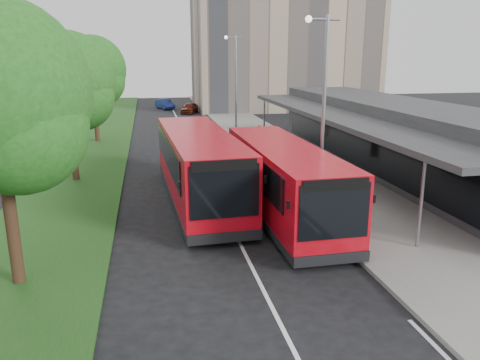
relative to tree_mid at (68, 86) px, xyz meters
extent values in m
plane|color=black|center=(7.01, -9.05, -5.05)|extent=(120.00, 120.00, 0.00)
cube|color=slate|center=(13.01, 10.95, -4.98)|extent=(5.00, 80.00, 0.15)
cube|color=#174315|center=(0.01, 10.95, -5.00)|extent=(5.00, 80.00, 0.10)
cube|color=silver|center=(7.01, 5.95, -5.05)|extent=(0.12, 70.00, 0.01)
cube|color=silver|center=(10.31, -17.05, -5.05)|extent=(0.12, 2.00, 0.01)
cube|color=silver|center=(10.31, -11.05, -5.05)|extent=(0.12, 2.00, 0.01)
cube|color=silver|center=(10.31, -5.05, -5.05)|extent=(0.12, 2.00, 0.01)
cube|color=silver|center=(10.31, 0.95, -5.05)|extent=(0.12, 2.00, 0.01)
cube|color=silver|center=(10.31, 6.95, -5.05)|extent=(0.12, 2.00, 0.01)
cube|color=silver|center=(10.31, 12.95, -5.05)|extent=(0.12, 2.00, 0.01)
cube|color=silver|center=(10.31, 18.95, -5.05)|extent=(0.12, 2.00, 0.01)
cube|color=silver|center=(10.31, 24.95, -5.05)|extent=(0.12, 2.00, 0.01)
cube|color=silver|center=(10.31, 30.95, -5.05)|extent=(0.12, 2.00, 0.01)
cube|color=silver|center=(10.31, 36.95, -5.05)|extent=(0.12, 2.00, 0.01)
cube|color=tan|center=(21.01, 32.95, 3.95)|extent=(22.00, 12.00, 18.00)
cube|color=#28282A|center=(18.01, -1.05, -3.05)|extent=(5.00, 26.00, 4.00)
cube|color=black|center=(15.49, -1.05, -3.45)|extent=(0.06, 24.00, 2.20)
cube|color=#28282A|center=(14.21, -1.05, -1.75)|extent=(2.80, 26.00, 0.25)
cylinder|color=gray|center=(12.91, -12.05, -3.40)|extent=(0.12, 0.12, 3.30)
cylinder|color=gray|center=(12.91, 9.95, -3.40)|extent=(0.12, 0.12, 3.30)
cylinder|color=black|center=(0.01, -12.05, -3.05)|extent=(0.36, 0.36, 4.00)
sphere|color=#1A5015|center=(0.61, -12.45, -0.33)|extent=(3.63, 3.63, 3.63)
cylinder|color=black|center=(0.01, -0.05, -3.14)|extent=(0.36, 0.36, 3.83)
sphere|color=#1A5015|center=(0.01, -0.05, 0.34)|extent=(4.87, 4.87, 4.87)
sphere|color=#1A5015|center=(0.61, -0.45, -0.53)|extent=(3.48, 3.48, 3.48)
sphere|color=#1A5015|center=(-0.49, 0.45, -0.27)|extent=(3.83, 3.83, 3.83)
cylinder|color=black|center=(0.01, 11.95, -3.08)|extent=(0.36, 0.36, 3.95)
sphere|color=#1A5015|center=(0.01, 11.95, 0.51)|extent=(5.03, 5.03, 5.03)
sphere|color=#1A5015|center=(0.61, 11.55, -0.38)|extent=(3.59, 3.59, 3.59)
sphere|color=#1A5015|center=(-0.49, 12.45, -0.12)|extent=(3.95, 3.95, 3.95)
cylinder|color=gray|center=(11.21, -7.05, -0.90)|extent=(0.16, 0.16, 8.00)
cylinder|color=gray|center=(11.01, -7.05, 2.90)|extent=(1.40, 0.10, 0.10)
sphere|color=silver|center=(10.41, -7.05, 2.90)|extent=(0.28, 0.28, 0.28)
cylinder|color=gray|center=(11.21, 12.95, -0.90)|extent=(0.16, 0.16, 8.00)
cylinder|color=gray|center=(11.01, 12.95, 2.90)|extent=(1.40, 0.10, 0.10)
sphere|color=silver|center=(10.41, 12.95, 2.90)|extent=(0.28, 0.28, 0.28)
cube|color=red|center=(9.33, -7.68, -3.37)|extent=(2.69, 10.61, 2.67)
cube|color=black|center=(9.33, -7.68, -4.67)|extent=(2.71, 10.63, 0.30)
cube|color=black|center=(9.41, -12.99, -3.09)|extent=(2.27, 0.09, 1.76)
cube|color=black|center=(9.24, -2.38, -2.94)|extent=(2.22, 0.09, 1.31)
cube|color=black|center=(8.04, -7.40, -2.89)|extent=(0.20, 9.06, 1.21)
cube|color=black|center=(10.60, -7.36, -2.89)|extent=(0.20, 9.06, 1.21)
cube|color=black|center=(9.41, -13.00, -4.65)|extent=(2.52, 0.12, 0.35)
cube|color=black|center=(9.41, -13.00, -2.23)|extent=(2.12, 0.07, 0.35)
cube|color=black|center=(8.00, -12.79, -2.84)|extent=(0.08, 0.08, 0.25)
cube|color=black|center=(10.82, -12.75, -2.84)|extent=(0.08, 0.08, 0.25)
cylinder|color=black|center=(8.32, -11.13, -4.60)|extent=(0.32, 0.91, 0.91)
cylinder|color=black|center=(10.44, -11.09, -4.60)|extent=(0.32, 0.91, 0.91)
cylinder|color=black|center=(8.21, -4.28, -4.60)|extent=(0.32, 0.91, 0.91)
cylinder|color=black|center=(10.33, -4.24, -4.60)|extent=(0.32, 0.91, 0.91)
cube|color=red|center=(6.14, -4.99, -3.26)|extent=(3.23, 11.38, 2.84)
cube|color=black|center=(6.14, -4.99, -4.65)|extent=(3.25, 11.41, 0.32)
cube|color=black|center=(6.42, -10.64, -2.96)|extent=(2.41, 0.17, 1.88)
cube|color=black|center=(5.86, 0.65, -2.80)|extent=(2.36, 0.17, 1.39)
cube|color=black|center=(4.76, -4.74, -2.75)|extent=(0.53, 9.65, 1.29)
cube|color=black|center=(7.48, -4.60, -2.75)|extent=(0.53, 9.65, 1.29)
cube|color=black|center=(6.42, -10.65, -4.62)|extent=(2.68, 0.21, 0.38)
cube|color=black|center=(6.42, -10.65, -2.05)|extent=(2.25, 0.15, 0.38)
cube|color=black|center=(4.90, -10.48, -2.69)|extent=(0.08, 0.08, 0.27)
cube|color=black|center=(7.91, -10.33, -2.69)|extent=(0.08, 0.08, 0.27)
cylinder|color=black|center=(5.19, -8.69, -4.57)|extent=(0.37, 0.98, 0.97)
cylinder|color=black|center=(7.44, -8.58, -4.57)|extent=(0.37, 0.98, 0.97)
cylinder|color=black|center=(4.83, -1.40, -4.57)|extent=(0.37, 0.98, 0.97)
cylinder|color=black|center=(7.08, -1.29, -4.57)|extent=(0.37, 0.98, 0.97)
cylinder|color=#3E2719|center=(12.40, 2.27, -4.40)|extent=(0.74, 0.74, 1.00)
cylinder|color=yellow|center=(12.58, 10.25, -4.39)|extent=(0.22, 0.22, 1.03)
imported|color=#5B1A0D|center=(8.77, 29.36, -4.43)|extent=(2.62, 3.94, 1.25)
imported|color=navy|center=(6.09, 34.39, -4.43)|extent=(2.49, 4.01, 1.25)
camera|label=1|loc=(4.00, -25.65, 1.51)|focal=35.00mm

